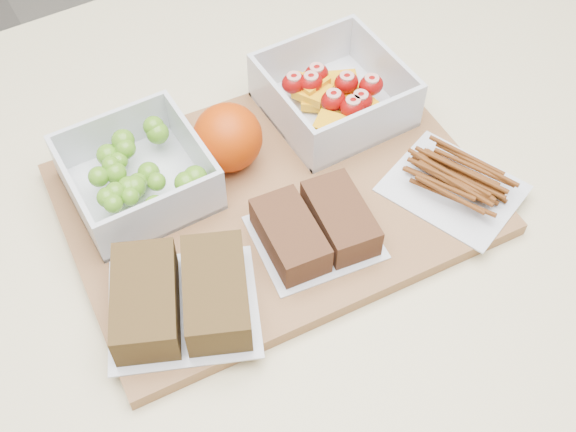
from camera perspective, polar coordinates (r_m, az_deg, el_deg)
name	(u,v)px	position (r m, az deg, el deg)	size (l,w,h in m)	color
counter	(284,397)	(1.14, -0.31, -14.10)	(1.20, 0.90, 0.90)	beige
cutting_board	(275,199)	(0.75, -1.05, 1.36)	(0.42, 0.30, 0.02)	olive
grape_container	(138,174)	(0.75, -11.77, 3.26)	(0.13, 0.13, 0.06)	silver
fruit_container	(334,95)	(0.82, 3.62, 9.49)	(0.14, 0.14, 0.06)	silver
orange	(228,137)	(0.75, -4.79, 6.20)	(0.07, 0.07, 0.07)	#C53B04
sandwich_bag_left	(181,297)	(0.66, -8.45, -6.35)	(0.17, 0.16, 0.04)	silver
sandwich_bag_center	(315,227)	(0.70, 2.17, -0.91)	(0.13, 0.12, 0.04)	silver
pretzel_bag	(455,180)	(0.76, 13.08, 2.77)	(0.15, 0.16, 0.03)	silver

